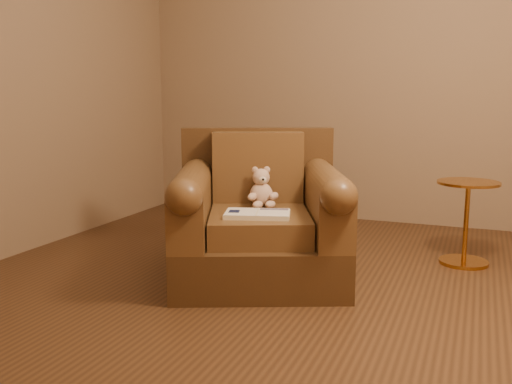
% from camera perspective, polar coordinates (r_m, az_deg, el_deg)
% --- Properties ---
extents(floor, '(4.00, 4.00, 0.00)m').
position_cam_1_polar(floor, '(3.13, 4.11, -10.24)').
color(floor, '#4C2F1A').
rests_on(floor, ground).
extents(armchair, '(1.23, 1.21, 0.86)m').
position_cam_1_polar(armchair, '(3.33, 0.29, -3.01)').
color(armchair, '#462E17').
rests_on(armchair, floor).
extents(teddy_bear, '(0.18, 0.20, 0.24)m').
position_cam_1_polar(teddy_bear, '(3.38, 0.57, 0.08)').
color(teddy_bear, '#D5AF95').
rests_on(teddy_bear, armchair).
extents(guidebook, '(0.40, 0.30, 0.03)m').
position_cam_1_polar(guidebook, '(3.11, 0.14, -2.23)').
color(guidebook, beige).
rests_on(guidebook, armchair).
extents(side_table, '(0.38, 0.38, 0.53)m').
position_cam_1_polar(side_table, '(3.83, 20.28, -2.63)').
color(side_table, '#BB7E33').
rests_on(side_table, floor).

